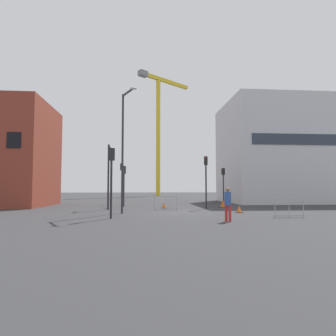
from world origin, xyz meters
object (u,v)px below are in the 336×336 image
at_px(traffic_light_near, 111,171).
at_px(traffic_cone_on_verge, 164,206).
at_px(traffic_light_crosswalk, 223,180).
at_px(traffic_light_median, 124,179).
at_px(traffic_cone_by_barrier, 223,204).
at_px(traffic_light_island, 206,174).
at_px(streetlamp_short, 109,170).
at_px(traffic_light_verge, 122,177).
at_px(traffic_cone_orange, 239,209).
at_px(pedestrian_walking, 228,202).
at_px(construction_crane, 159,119).
at_px(streetlamp_tall, 124,142).

xyz_separation_m(traffic_light_near, traffic_cone_on_verge, (3.52, 8.04, -2.44)).
xyz_separation_m(traffic_light_crosswalk, traffic_cone_on_verge, (-6.58, -5.52, -2.31)).
xyz_separation_m(traffic_light_median, traffic_cone_by_barrier, (8.63, -1.72, -2.17)).
height_order(traffic_light_island, traffic_cone_by_barrier, traffic_light_island).
bearing_deg(traffic_light_island, streetlamp_short, 178.66).
height_order(traffic_light_verge, traffic_cone_by_barrier, traffic_light_verge).
height_order(streetlamp_short, traffic_light_island, streetlamp_short).
height_order(traffic_light_near, traffic_cone_orange, traffic_light_near).
distance_m(traffic_light_island, traffic_cone_by_barrier, 3.60).
height_order(streetlamp_short, traffic_light_verge, streetlamp_short).
distance_m(pedestrian_walking, traffic_cone_by_barrier, 10.86).
distance_m(traffic_light_verge, traffic_cone_orange, 14.54).
bearing_deg(construction_crane, traffic_light_crosswalk, -81.04).
height_order(traffic_light_verge, pedestrian_walking, traffic_light_verge).
distance_m(traffic_light_near, traffic_cone_orange, 9.31).
height_order(construction_crane, pedestrian_walking, construction_crane).
bearing_deg(streetlamp_short, traffic_cone_by_barrier, 9.42).
bearing_deg(traffic_light_island, traffic_light_verge, 133.02).
bearing_deg(traffic_light_median, streetlamp_tall, -86.66).
relative_size(streetlamp_short, traffic_light_verge, 1.21).
height_order(streetlamp_short, traffic_cone_orange, streetlamp_short).
relative_size(traffic_light_near, traffic_cone_orange, 8.26).
bearing_deg(traffic_cone_orange, traffic_cone_on_verge, 135.49).
xyz_separation_m(construction_crane, traffic_light_median, (-5.02, -34.95, -13.49)).
height_order(construction_crane, traffic_light_island, construction_crane).
relative_size(traffic_light_median, traffic_light_verge, 0.87).
relative_size(traffic_light_median, traffic_cone_on_verge, 7.82).
bearing_deg(traffic_light_verge, pedestrian_walking, -68.50).
xyz_separation_m(traffic_light_island, traffic_cone_on_verge, (-3.31, 1.24, -2.61)).
bearing_deg(streetlamp_tall, traffic_cone_orange, 1.12).
distance_m(construction_crane, streetlamp_tall, 43.84).
bearing_deg(traffic_light_verge, streetlamp_short, -93.84).
bearing_deg(traffic_light_island, traffic_light_near, -135.15).
xyz_separation_m(streetlamp_short, traffic_cone_by_barrier, (9.62, 1.60, -2.79)).
height_order(traffic_light_near, traffic_cone_on_verge, traffic_light_near).
bearing_deg(traffic_light_median, streetlamp_short, -106.62).
height_order(traffic_cone_by_barrier, traffic_cone_on_verge, traffic_cone_by_barrier).
relative_size(streetlamp_tall, traffic_light_near, 2.05).
bearing_deg(streetlamp_tall, traffic_light_island, 30.17).
distance_m(construction_crane, traffic_cone_by_barrier, 40.03).
bearing_deg(traffic_cone_by_barrier, traffic_light_near, -135.42).
bearing_deg(construction_crane, traffic_light_island, -87.42).
bearing_deg(traffic_cone_on_verge, traffic_light_island, -20.59).
height_order(pedestrian_walking, traffic_cone_on_verge, pedestrian_walking).
bearing_deg(traffic_light_median, traffic_cone_orange, -40.24).
relative_size(streetlamp_tall, traffic_light_median, 2.21).
distance_m(traffic_cone_by_barrier, traffic_cone_on_verge, 5.21).
relative_size(traffic_light_verge, traffic_cone_by_barrier, 6.37).
bearing_deg(traffic_light_near, traffic_cone_orange, 21.28).
xyz_separation_m(streetlamp_short, traffic_light_median, (0.99, 3.32, -0.63)).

